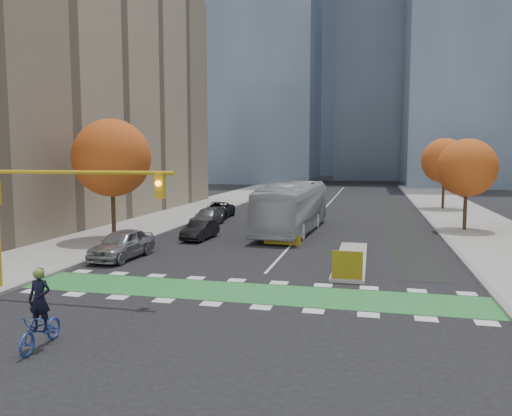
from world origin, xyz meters
The scene contains 24 objects.
ground centered at (0.00, 0.00, 0.00)m, with size 300.00×300.00×0.00m, color black.
sidewalk_west centered at (-13.50, 20.00, 0.07)m, with size 7.00×120.00×0.15m, color gray.
sidewalk_east centered at (13.50, 20.00, 0.07)m, with size 7.00×120.00×0.15m, color gray.
curb_west centered at (-10.00, 20.00, 0.07)m, with size 0.30×120.00×0.16m, color gray.
curb_east centered at (10.00, 20.00, 0.07)m, with size 0.30×120.00×0.16m, color gray.
bike_crossing centered at (0.00, 1.50, 0.01)m, with size 20.00×3.00×0.01m, color #297D36.
centre_line centered at (0.00, 40.00, 0.01)m, with size 0.15×70.00×0.01m, color silver.
bike_lane_paint centered at (7.50, 30.00, 0.01)m, with size 2.50×50.00×0.01m, color black.
median_island centered at (4.00, 9.00, 0.08)m, with size 1.60×10.00×0.16m, color gray.
hazard_board centered at (4.00, 4.20, 0.80)m, with size 1.40×0.12×1.30m, color yellow.
building_west centered at (-24.00, 22.00, 12.50)m, with size 16.00×44.00×25.00m, color gray.
tower_nw centered at (-18.00, 90.00, 35.00)m, with size 22.00×22.00×70.00m, color #47566B.
tower_ne centered at (20.00, 85.00, 30.00)m, with size 18.00×24.00×60.00m, color #47566B.
tower_far centered at (-4.00, 140.00, 40.00)m, with size 26.00×26.00×80.00m, color #47566B.
tree_west centered at (-12.00, 12.00, 5.62)m, with size 5.20×5.20×8.22m.
tree_east_near centered at (12.00, 22.00, 4.86)m, with size 4.40×4.40×7.08m.
tree_east_far centered at (12.50, 38.00, 5.24)m, with size 4.80×4.80×7.65m.
traffic_signal_west centered at (-7.93, -0.51, 4.03)m, with size 8.53×0.56×5.20m.
cyclist centered at (-4.58, -5.80, 0.81)m, with size 0.92×2.17×2.44m.
bus centered at (-0.80, 18.81, 1.87)m, with size 3.14×13.41×3.74m, color #AAAFB1.
parked_car_a centered at (-8.58, 6.73, 0.83)m, with size 1.96×4.87×1.66m, color gray.
parked_car_b centered at (-6.50, 13.93, 0.66)m, with size 1.40×4.02×1.32m, color black.
parked_car_c centered at (-8.25, 20.76, 0.69)m, with size 1.92×4.72×1.37m, color #55545A.
parked_car_d centered at (-9.00, 25.76, 0.73)m, with size 2.41×5.23×1.45m, color black.
Camera 1 is at (5.00, -18.47, 5.75)m, focal length 35.00 mm.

